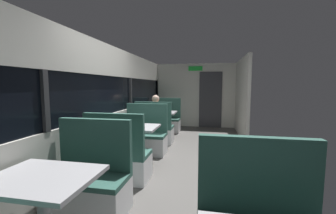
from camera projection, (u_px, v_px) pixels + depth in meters
ground_plane at (179, 171)px, 3.75m from camera, size 3.30×9.20×0.02m
carriage_window_panel_left at (102, 107)px, 3.92m from camera, size 0.09×8.48×2.30m
carriage_end_bulkhead at (197, 96)px, 7.72m from camera, size 2.90×0.11×2.30m
carriage_aisle_panel_right at (241, 98)px, 6.29m from camera, size 0.08×2.40×2.30m
dining_table_near_window at (43, 187)px, 1.82m from camera, size 0.90×0.70×0.74m
bench_near_window_facing_entry at (89, 184)px, 2.53m from camera, size 0.95×0.50×1.10m
dining_table_mid_window at (134, 131)px, 4.02m from camera, size 0.90×0.70×0.74m
bench_mid_window_facing_end at (119, 160)px, 3.37m from camera, size 0.95×0.50×1.10m
bench_mid_window_facing_entry at (145, 138)px, 4.74m from camera, size 0.95×0.50×1.10m
dining_table_far_window at (161, 115)px, 6.23m from camera, size 0.90×0.70×0.74m
bench_far_window_facing_end at (155, 130)px, 5.58m from camera, size 0.95×0.50×1.10m
bench_far_window_facing_entry at (165, 122)px, 6.94m from camera, size 0.95×0.50×1.10m
seated_passenger at (155, 122)px, 5.63m from camera, size 0.47×0.55×1.26m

